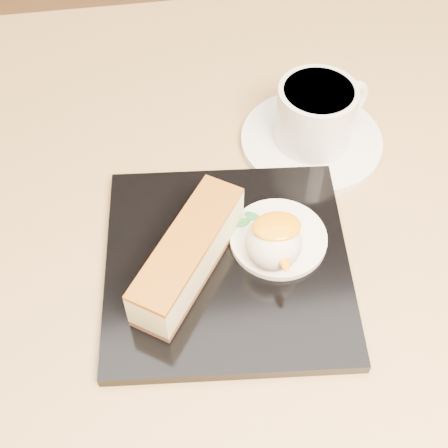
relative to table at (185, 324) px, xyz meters
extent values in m
cylinder|color=black|center=(0.00, 0.00, -0.21)|extent=(0.08, 0.08, 0.66)
cube|color=olive|center=(0.00, 0.00, 0.14)|extent=(0.80, 0.80, 0.04)
cube|color=black|center=(0.04, -0.03, 0.16)|extent=(0.24, 0.24, 0.01)
cube|color=brown|center=(0.01, -0.04, 0.17)|extent=(0.11, 0.14, 0.01)
cube|color=#FFF1A6|center=(0.01, -0.04, 0.19)|extent=(0.11, 0.14, 0.04)
cube|color=#934810|center=(0.01, -0.04, 0.21)|extent=(0.11, 0.14, 0.00)
cylinder|color=white|center=(0.09, -0.02, 0.17)|extent=(0.09, 0.09, 0.01)
sphere|color=white|center=(0.08, -0.04, 0.19)|extent=(0.05, 0.05, 0.05)
ellipsoid|color=#FF9A08|center=(0.09, -0.03, 0.21)|extent=(0.04, 0.03, 0.01)
ellipsoid|color=green|center=(0.06, 0.00, 0.17)|extent=(0.02, 0.01, 0.00)
ellipsoid|color=green|center=(0.07, 0.01, 0.17)|extent=(0.02, 0.02, 0.00)
ellipsoid|color=green|center=(0.05, 0.01, 0.17)|extent=(0.01, 0.02, 0.00)
cylinder|color=white|center=(0.16, 0.11, 0.16)|extent=(0.15, 0.15, 0.01)
cylinder|color=white|center=(0.16, 0.11, 0.20)|extent=(0.08, 0.08, 0.07)
cylinder|color=black|center=(0.16, 0.11, 0.23)|extent=(0.07, 0.07, 0.00)
torus|color=white|center=(0.20, 0.13, 0.20)|extent=(0.05, 0.03, 0.05)
camera|label=1|loc=(-0.01, -0.34, 0.64)|focal=50.00mm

